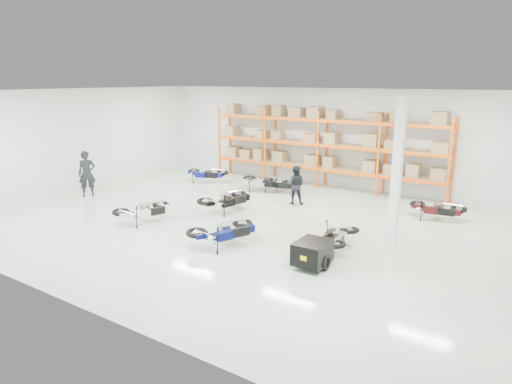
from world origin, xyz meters
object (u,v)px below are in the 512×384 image
Objects in this scene: moto_back_b at (264,179)px; person_back at (295,185)px; moto_blue_centre at (224,227)px; moto_silver_left at (144,207)px; moto_back_a at (206,171)px; person_left at (87,174)px; moto_back_c at (279,181)px; moto_black_far_left at (226,196)px; trailer at (312,253)px; moto_touring_right at (337,233)px; moto_back_d at (437,206)px.

moto_back_b is 2.45m from person_back.
moto_blue_centre reaches higher than moto_back_b.
moto_back_b is at bearing -81.13° from moto_silver_left.
person_back is at bearing -130.76° from moto_back_b.
person_back reaches higher than moto_silver_left.
moto_silver_left is 6.57m from moto_back_a.
moto_silver_left is 0.92× the size of person_left.
moto_blue_centre is 6.93m from moto_back_c.
person_left reaches higher than moto_black_far_left.
person_left is (-6.53, -5.08, 0.46)m from moto_back_c.
trailer is at bearing -164.14° from moto_silver_left.
person_back is (8.02, 3.82, -0.19)m from person_left.
moto_silver_left reaches higher than moto_back_c.
person_left is (-2.52, -4.88, 0.42)m from moto_back_a.
moto_touring_right is 10.21m from moto_back_a.
moto_silver_left is 6.27m from moto_back_b.
moto_blue_centre is 1.07× the size of moto_back_a.
moto_black_far_left is at bearing -150.66° from moto_back_a.
moto_back_a is 1.08× the size of moto_back_d.
trailer is 1.03× the size of moto_back_d.
moto_silver_left is 1.08× the size of moto_back_d.
moto_blue_centre reaches higher than trailer.
trailer is at bearing 158.09° from moto_back_d.
trailer is at bearing -144.31° from moto_back_a.
moto_back_a is at bearing 143.93° from trailer.
trailer is (6.71, -0.29, -0.13)m from moto_silver_left.
moto_back_d is at bearing 172.23° from person_back.
moto_silver_left is at bearing 18.06° from moto_blue_centre.
moto_back_a is at bearing -28.45° from moto_black_far_left.
moto_touring_right is at bearing -142.31° from moto_back_c.
moto_back_a is at bearing 145.91° from moto_touring_right.
person_back reaches higher than moto_blue_centre.
moto_black_far_left reaches higher than trailer.
moto_back_b is (1.03, 6.18, 0.01)m from moto_silver_left.
moto_black_far_left is 5.22m from moto_back_a.
moto_touring_right reaches higher than trailer.
moto_blue_centre is 8.69m from person_left.
trailer is 6.56m from moto_back_d.
person_left is at bearing 103.49° from moto_back_d.
person_back is at bearing 126.85° from moto_touring_right.
moto_black_far_left is at bearing 159.41° from moto_touring_right.
moto_silver_left is (-3.74, 0.27, -0.04)m from moto_blue_centre.
moto_touring_right is at bearing -129.90° from moto_blue_centre.
trailer is 6.43m from person_back.
moto_blue_centre is 3.36m from moto_touring_right.
moto_touring_right is 0.97× the size of moto_back_d.
moto_blue_centre is 1.04× the size of moto_back_b.
person_left is 1.25× the size of person_back.
moto_back_c is at bearing -78.42° from moto_black_far_left.
person_back reaches higher than moto_back_d.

